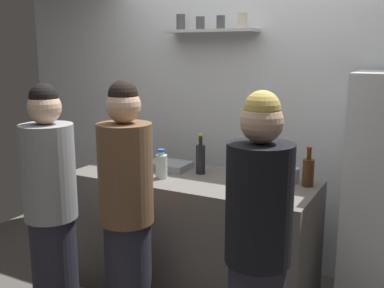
% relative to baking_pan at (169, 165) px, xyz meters
% --- Properties ---
extents(back_wall_assembly, '(4.80, 0.32, 2.60)m').
position_rel_baking_pan_xyz_m(back_wall_assembly, '(0.41, 0.63, 0.35)').
color(back_wall_assembly, white).
rests_on(back_wall_assembly, ground).
extents(counter, '(1.83, 0.74, 0.93)m').
position_rel_baking_pan_xyz_m(counter, '(0.28, -0.14, -0.49)').
color(counter, '#66605B').
rests_on(counter, ground).
extents(baking_pan, '(0.34, 0.24, 0.05)m').
position_rel_baking_pan_xyz_m(baking_pan, '(0.00, 0.00, 0.00)').
color(baking_pan, gray).
rests_on(baking_pan, counter).
extents(utensil_holder, '(0.11, 0.11, 0.22)m').
position_rel_baking_pan_xyz_m(utensil_holder, '(0.98, 0.07, 0.03)').
color(utensil_holder, '#B2B2B7').
rests_on(utensil_holder, counter).
extents(wine_bottle_dark_glass, '(0.07, 0.07, 0.31)m').
position_rel_baking_pan_xyz_m(wine_bottle_dark_glass, '(0.30, -0.03, 0.10)').
color(wine_bottle_dark_glass, black).
rests_on(wine_bottle_dark_glass, counter).
extents(wine_bottle_amber_glass, '(0.08, 0.08, 0.28)m').
position_rel_baking_pan_xyz_m(wine_bottle_amber_glass, '(1.10, 0.03, 0.08)').
color(wine_bottle_amber_glass, '#472814').
rests_on(wine_bottle_amber_glass, counter).
extents(water_bottle_plastic, '(0.09, 0.09, 0.22)m').
position_rel_baking_pan_xyz_m(water_bottle_plastic, '(0.10, -0.27, 0.07)').
color(water_bottle_plastic, silver).
rests_on(water_bottle_plastic, counter).
extents(person_blonde, '(0.34, 0.34, 1.66)m').
position_rel_baking_pan_xyz_m(person_blonde, '(1.09, -0.93, -0.13)').
color(person_blonde, '#262633').
rests_on(person_blonde, ground).
extents(person_grey_hoodie, '(0.34, 0.34, 1.66)m').
position_rel_baking_pan_xyz_m(person_grey_hoodie, '(-0.32, -0.97, -0.13)').
color(person_grey_hoodie, '#262633').
rests_on(person_grey_hoodie, ground).
extents(person_brown_jacket, '(0.34, 0.34, 1.68)m').
position_rel_baking_pan_xyz_m(person_brown_jacket, '(0.18, -0.82, -0.12)').
color(person_brown_jacket, '#262633').
rests_on(person_brown_jacket, ground).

